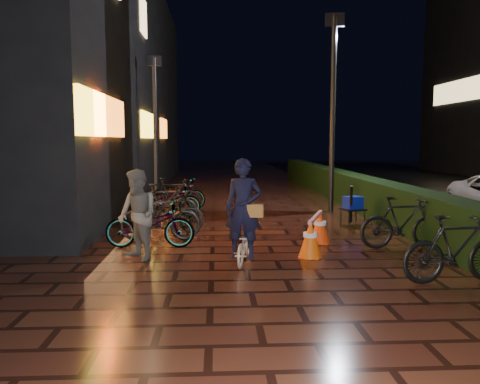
{
  "coord_description": "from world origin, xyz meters",
  "views": [
    {
      "loc": [
        -1.02,
        -7.86,
        2.07
      ],
      "look_at": [
        -0.58,
        0.89,
        1.1
      ],
      "focal_mm": 35.0,
      "sensor_mm": 36.0,
      "label": 1
    }
  ],
  "objects": [
    {
      "name": "parked_bikes_storefront",
      "position": [
        -2.26,
        3.69,
        0.47
      ],
      "size": [
        1.9,
        5.99,
        1.0
      ],
      "color": "black",
      "rests_on": "ground"
    },
    {
      "name": "lamp_post_hedge",
      "position": [
        2.29,
        5.46,
        3.08
      ],
      "size": [
        0.54,
        0.19,
        5.6
      ],
      "color": "black",
      "rests_on": "ground"
    },
    {
      "name": "lamp_post_sf",
      "position": [
        -2.92,
        6.96,
        2.56
      ],
      "size": [
        0.44,
        0.21,
        4.66
      ],
      "color": "black",
      "rests_on": "ground"
    },
    {
      "name": "parked_bikes_hedge",
      "position": [
        2.49,
        -0.29,
        0.5
      ],
      "size": [
        1.77,
        2.74,
        1.0
      ],
      "color": "black",
      "rests_on": "ground"
    },
    {
      "name": "storefront_block",
      "position": [
        -9.5,
        11.5,
        4.5
      ],
      "size": [
        12.09,
        22.0,
        9.0
      ],
      "color": "black",
      "rests_on": "ground"
    },
    {
      "name": "bystander_person",
      "position": [
        -2.39,
        0.18,
        0.79
      ],
      "size": [
        0.95,
        0.97,
        1.58
      ],
      "primitive_type": "imported",
      "rotation": [
        0.0,
        0.0,
        -0.88
      ],
      "color": "#59585B",
      "rests_on": "ground"
    },
    {
      "name": "traffic_barrier",
      "position": [
        0.85,
        0.82,
        0.33
      ],
      "size": [
        0.89,
        1.61,
        0.66
      ],
      "color": "#EC560C",
      "rests_on": "ground"
    },
    {
      "name": "ground",
      "position": [
        0.0,
        0.0,
        0.0
      ],
      "size": [
        80.0,
        80.0,
        0.0
      ],
      "primitive_type": "plane",
      "color": "#381911",
      "rests_on": "ground"
    },
    {
      "name": "cyclist",
      "position": [
        -0.57,
        -0.15,
        0.66
      ],
      "size": [
        0.7,
        1.3,
        1.78
      ],
      "color": "silver",
      "rests_on": "ground"
    },
    {
      "name": "cart_assembly",
      "position": [
        2.28,
        3.25,
        0.53
      ],
      "size": [
        0.65,
        0.69,
        1.02
      ],
      "color": "black",
      "rests_on": "ground"
    },
    {
      "name": "hedge",
      "position": [
        3.3,
        8.0,
        0.5
      ],
      "size": [
        0.7,
        20.0,
        1.0
      ],
      "primitive_type": "cube",
      "color": "black",
      "rests_on": "ground"
    }
  ]
}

